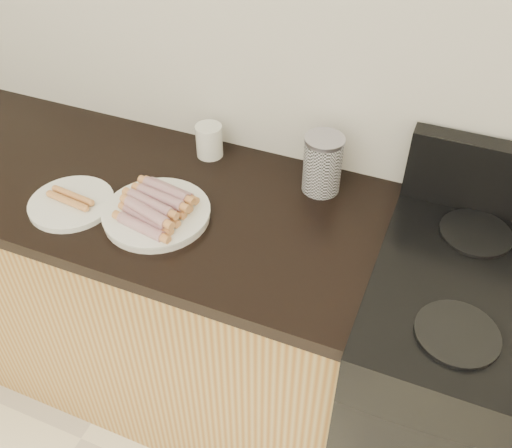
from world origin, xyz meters
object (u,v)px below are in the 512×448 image
at_px(mug, 209,141).
at_px(main_plate, 157,215).
at_px(stove, 489,409).
at_px(canister, 322,164).
at_px(side_plate, 72,203).

bearing_deg(mug, main_plate, -90.60).
xyz_separation_m(stove, main_plate, (-0.96, -0.07, 0.45)).
relative_size(canister, mug, 1.69).
relative_size(main_plate, side_plate, 1.23).
bearing_deg(stove, canister, 160.23).
relative_size(side_plate, mug, 2.30).
bearing_deg(canister, mug, 174.98).
bearing_deg(stove, mug, 165.57).
bearing_deg(main_plate, mug, 89.40).
bearing_deg(stove, main_plate, -175.86).
distance_m(side_plate, mug, 0.44).
bearing_deg(main_plate, side_plate, -169.05).
xyz_separation_m(side_plate, mug, (0.24, 0.36, 0.04)).
distance_m(side_plate, canister, 0.69).
distance_m(stove, mug, 1.10).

